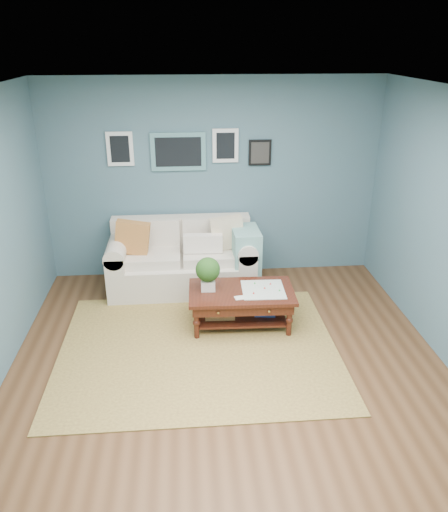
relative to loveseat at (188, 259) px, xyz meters
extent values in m
plane|color=brown|center=(0.37, -2.03, -0.41)|extent=(5.00, 5.00, 0.00)
plane|color=white|center=(0.37, -2.03, 2.29)|extent=(5.00, 5.00, 0.00)
cube|color=#446770|center=(0.37, 0.47, 0.94)|extent=(4.50, 0.02, 2.70)
cube|color=#446770|center=(0.37, -4.53, 0.94)|extent=(4.50, 0.02, 2.70)
cube|color=slate|center=(-0.09, 0.45, 1.34)|extent=(0.72, 0.03, 0.50)
cube|color=black|center=(-0.09, 0.43, 1.34)|extent=(0.60, 0.01, 0.38)
cube|color=white|center=(-0.84, 0.45, 1.39)|extent=(0.34, 0.03, 0.44)
cube|color=white|center=(0.53, 0.45, 1.41)|extent=(0.34, 0.03, 0.44)
cube|color=black|center=(0.99, 0.45, 1.31)|extent=(0.30, 0.03, 0.34)
cube|color=brown|center=(0.07, -1.52, -0.41)|extent=(3.00, 2.40, 0.01)
cube|color=beige|center=(-0.09, -0.04, -0.20)|extent=(1.43, 0.88, 0.42)
cube|color=beige|center=(-0.09, 0.30, 0.25)|extent=(1.87, 0.22, 0.48)
cube|color=beige|center=(-0.92, -0.04, -0.10)|extent=(0.24, 0.88, 0.62)
cube|color=beige|center=(0.75, -0.04, -0.10)|extent=(0.24, 0.88, 0.62)
cylinder|color=beige|center=(-0.92, -0.04, 0.21)|extent=(0.26, 0.88, 0.26)
cylinder|color=beige|center=(0.75, -0.04, 0.21)|extent=(0.26, 0.88, 0.26)
cube|color=beige|center=(-0.47, -0.10, 0.08)|extent=(0.72, 0.56, 0.13)
cube|color=beige|center=(0.29, -0.10, 0.08)|extent=(0.72, 0.56, 0.13)
cube|color=beige|center=(-0.47, 0.18, 0.32)|extent=(0.72, 0.12, 0.36)
cube|color=beige|center=(0.29, 0.18, 0.32)|extent=(0.72, 0.12, 0.36)
cube|color=orange|center=(-0.71, -0.09, 0.36)|extent=(0.48, 0.17, 0.48)
cube|color=beige|center=(0.52, -0.02, 0.36)|extent=(0.47, 0.18, 0.46)
cube|color=silver|center=(0.19, -0.14, 0.27)|extent=(0.50, 0.12, 0.24)
cube|color=#75A69F|center=(0.75, -0.16, 0.05)|extent=(0.34, 0.55, 0.80)
cube|color=black|center=(0.59, -1.04, 0.02)|extent=(1.23, 0.74, 0.04)
cube|color=black|center=(0.59, -1.04, -0.06)|extent=(1.15, 0.66, 0.12)
cube|color=black|center=(0.59, -1.04, -0.30)|extent=(1.04, 0.56, 0.03)
sphere|color=gold|center=(0.30, -1.36, -0.06)|extent=(0.03, 0.03, 0.03)
sphere|color=gold|center=(0.86, -1.38, -0.06)|extent=(0.03, 0.03, 0.03)
cylinder|color=black|center=(0.06, -1.30, -0.21)|extent=(0.06, 0.06, 0.41)
cylinder|color=black|center=(1.11, -1.33, -0.21)|extent=(0.06, 0.06, 0.41)
cylinder|color=black|center=(0.08, -0.76, -0.21)|extent=(0.06, 0.06, 0.41)
cylinder|color=black|center=(1.12, -0.79, -0.21)|extent=(0.06, 0.06, 0.41)
cube|color=silver|center=(0.21, -0.98, 0.10)|extent=(0.17, 0.17, 0.12)
sphere|color=#224412|center=(0.21, -0.98, 0.29)|extent=(0.28, 0.28, 0.28)
cube|color=silver|center=(0.84, -1.05, 0.05)|extent=(0.50, 0.50, 0.01)
cube|color=#B6844B|center=(0.34, -1.04, -0.19)|extent=(0.35, 0.25, 0.20)
cube|color=navy|center=(0.87, -1.03, -0.23)|extent=(0.25, 0.19, 0.11)
camera|label=1|loc=(-0.03, -6.10, 2.71)|focal=35.00mm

